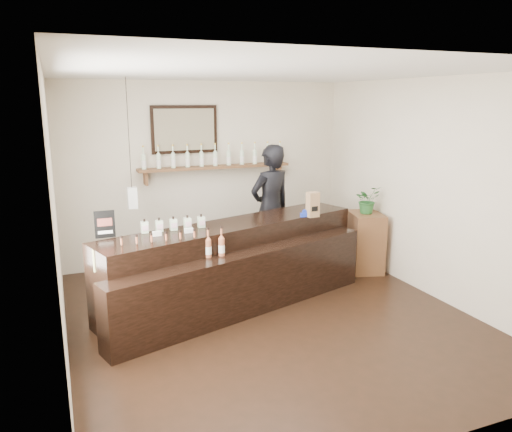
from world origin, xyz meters
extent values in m
plane|color=black|center=(0.00, 0.00, 0.00)|extent=(5.00, 5.00, 0.00)
plane|color=beige|center=(0.00, 2.50, 1.40)|extent=(4.50, 0.00, 4.50)
plane|color=beige|center=(0.00, -2.50, 1.40)|extent=(4.50, 0.00, 4.50)
plane|color=beige|center=(-2.25, 0.00, 1.40)|extent=(0.00, 5.00, 5.00)
plane|color=beige|center=(2.25, 0.00, 1.40)|extent=(0.00, 5.00, 5.00)
plane|color=white|center=(0.00, 0.00, 2.80)|extent=(5.00, 5.00, 0.00)
cube|color=brown|center=(0.10, 2.37, 1.50)|extent=(2.40, 0.25, 0.04)
cube|color=brown|center=(-0.98, 2.40, 1.38)|extent=(0.04, 0.20, 0.20)
cube|color=brown|center=(1.18, 2.40, 1.38)|extent=(0.04, 0.20, 0.20)
cube|color=black|center=(-0.35, 2.47, 2.08)|extent=(1.02, 0.04, 0.72)
cube|color=#4D4231|center=(-0.35, 2.44, 2.08)|extent=(0.92, 0.01, 0.62)
cube|color=white|center=(-1.30, 1.60, 1.25)|extent=(0.12, 0.12, 0.28)
cylinder|color=black|center=(-1.30, 1.60, 2.09)|extent=(0.01, 0.01, 1.41)
cylinder|color=silver|center=(-1.00, 2.37, 1.62)|extent=(0.07, 0.07, 0.20)
cone|color=silver|center=(-1.00, 2.37, 1.75)|extent=(0.07, 0.07, 0.05)
cylinder|color=silver|center=(-1.00, 2.37, 1.81)|extent=(0.02, 0.02, 0.07)
cylinder|color=gold|center=(-1.00, 2.37, 1.86)|extent=(0.03, 0.03, 0.02)
cylinder|color=white|center=(-1.00, 2.37, 1.60)|extent=(0.07, 0.07, 0.09)
cylinder|color=silver|center=(-0.78, 2.37, 1.62)|extent=(0.07, 0.07, 0.20)
cone|color=silver|center=(-0.78, 2.37, 1.75)|extent=(0.07, 0.07, 0.05)
cylinder|color=silver|center=(-0.78, 2.37, 1.81)|extent=(0.02, 0.02, 0.07)
cylinder|color=gold|center=(-0.78, 2.37, 1.86)|extent=(0.03, 0.03, 0.02)
cylinder|color=white|center=(-0.78, 2.37, 1.60)|extent=(0.07, 0.07, 0.09)
cylinder|color=silver|center=(-0.56, 2.37, 1.62)|extent=(0.07, 0.07, 0.20)
cone|color=silver|center=(-0.56, 2.37, 1.75)|extent=(0.07, 0.07, 0.05)
cylinder|color=silver|center=(-0.56, 2.37, 1.81)|extent=(0.02, 0.02, 0.07)
cylinder|color=gold|center=(-0.56, 2.37, 1.86)|extent=(0.03, 0.03, 0.02)
cylinder|color=white|center=(-0.56, 2.37, 1.60)|extent=(0.07, 0.07, 0.09)
cylinder|color=silver|center=(-0.34, 2.37, 1.62)|extent=(0.07, 0.07, 0.20)
cone|color=silver|center=(-0.34, 2.37, 1.75)|extent=(0.07, 0.07, 0.05)
cylinder|color=silver|center=(-0.34, 2.37, 1.81)|extent=(0.02, 0.02, 0.07)
cylinder|color=gold|center=(-0.34, 2.37, 1.86)|extent=(0.03, 0.03, 0.02)
cylinder|color=white|center=(-0.34, 2.37, 1.60)|extent=(0.07, 0.07, 0.09)
cylinder|color=silver|center=(-0.12, 2.37, 1.62)|extent=(0.07, 0.07, 0.20)
cone|color=silver|center=(-0.12, 2.37, 1.75)|extent=(0.07, 0.07, 0.05)
cylinder|color=silver|center=(-0.12, 2.37, 1.81)|extent=(0.02, 0.02, 0.07)
cylinder|color=gold|center=(-0.12, 2.37, 1.86)|extent=(0.03, 0.03, 0.02)
cylinder|color=white|center=(-0.12, 2.37, 1.60)|extent=(0.07, 0.07, 0.09)
cylinder|color=silver|center=(0.10, 2.37, 1.62)|extent=(0.07, 0.07, 0.20)
cone|color=silver|center=(0.10, 2.37, 1.75)|extent=(0.07, 0.07, 0.05)
cylinder|color=silver|center=(0.10, 2.37, 1.81)|extent=(0.02, 0.02, 0.07)
cylinder|color=gold|center=(0.10, 2.37, 1.86)|extent=(0.03, 0.03, 0.02)
cylinder|color=white|center=(0.10, 2.37, 1.60)|extent=(0.07, 0.07, 0.09)
cylinder|color=silver|center=(0.32, 2.37, 1.62)|extent=(0.07, 0.07, 0.20)
cone|color=silver|center=(0.32, 2.37, 1.75)|extent=(0.07, 0.07, 0.05)
cylinder|color=silver|center=(0.32, 2.37, 1.81)|extent=(0.02, 0.02, 0.07)
cylinder|color=gold|center=(0.32, 2.37, 1.86)|extent=(0.03, 0.03, 0.02)
cylinder|color=white|center=(0.32, 2.37, 1.60)|extent=(0.07, 0.07, 0.09)
cylinder|color=silver|center=(0.54, 2.37, 1.62)|extent=(0.07, 0.07, 0.20)
cone|color=silver|center=(0.54, 2.37, 1.75)|extent=(0.07, 0.07, 0.05)
cylinder|color=silver|center=(0.54, 2.37, 1.81)|extent=(0.02, 0.02, 0.07)
cylinder|color=gold|center=(0.54, 2.37, 1.86)|extent=(0.03, 0.03, 0.02)
cylinder|color=white|center=(0.54, 2.37, 1.60)|extent=(0.07, 0.07, 0.09)
cylinder|color=silver|center=(0.76, 2.37, 1.62)|extent=(0.07, 0.07, 0.20)
cone|color=silver|center=(0.76, 2.37, 1.75)|extent=(0.07, 0.07, 0.05)
cylinder|color=silver|center=(0.76, 2.37, 1.81)|extent=(0.02, 0.02, 0.07)
cylinder|color=gold|center=(0.76, 2.37, 1.86)|extent=(0.03, 0.03, 0.02)
cylinder|color=white|center=(0.76, 2.37, 1.60)|extent=(0.07, 0.07, 0.09)
cylinder|color=silver|center=(0.98, 2.37, 1.62)|extent=(0.07, 0.07, 0.20)
cone|color=silver|center=(0.98, 2.37, 1.75)|extent=(0.07, 0.07, 0.05)
cylinder|color=silver|center=(0.98, 2.37, 1.81)|extent=(0.02, 0.02, 0.07)
cylinder|color=gold|center=(0.98, 2.37, 1.86)|extent=(0.03, 0.03, 0.02)
cylinder|color=white|center=(0.98, 2.37, 1.60)|extent=(0.07, 0.07, 0.09)
cylinder|color=silver|center=(1.20, 2.37, 1.62)|extent=(0.07, 0.07, 0.20)
cone|color=silver|center=(1.20, 2.37, 1.75)|extent=(0.07, 0.07, 0.05)
cylinder|color=silver|center=(1.20, 2.37, 1.81)|extent=(0.02, 0.02, 0.07)
cylinder|color=gold|center=(1.20, 2.37, 1.86)|extent=(0.03, 0.03, 0.02)
cylinder|color=white|center=(1.20, 2.37, 1.60)|extent=(0.07, 0.07, 0.09)
cube|color=black|center=(-0.20, 0.70, 0.50)|extent=(3.63, 1.67, 1.01)
cube|color=black|center=(-0.20, 0.22, 0.38)|extent=(3.53, 1.36, 0.76)
cube|color=white|center=(-1.20, 0.47, 1.03)|extent=(0.10, 0.04, 0.05)
cube|color=white|center=(-0.83, 0.47, 1.03)|extent=(0.10, 0.04, 0.05)
cube|color=#D2D984|center=(-1.87, 0.22, 0.82)|extent=(0.12, 0.12, 0.12)
cube|color=#D2D984|center=(-1.87, 0.22, 0.94)|extent=(0.12, 0.12, 0.12)
cube|color=silver|center=(-1.31, 0.65, 1.07)|extent=(0.08, 0.08, 0.13)
cube|color=beige|center=(-1.31, 0.60, 1.07)|extent=(0.07, 0.00, 0.06)
cylinder|color=black|center=(-1.31, 0.65, 1.16)|extent=(0.02, 0.02, 0.03)
cube|color=silver|center=(-1.14, 0.65, 1.07)|extent=(0.08, 0.08, 0.13)
cube|color=beige|center=(-1.14, 0.60, 1.07)|extent=(0.07, 0.00, 0.06)
cylinder|color=black|center=(-1.14, 0.65, 1.16)|extent=(0.02, 0.02, 0.03)
cube|color=silver|center=(-0.97, 0.65, 1.07)|extent=(0.08, 0.08, 0.13)
cube|color=beige|center=(-0.97, 0.60, 1.07)|extent=(0.07, 0.00, 0.06)
cylinder|color=black|center=(-0.97, 0.65, 1.16)|extent=(0.02, 0.02, 0.03)
cube|color=silver|center=(-0.80, 0.65, 1.07)|extent=(0.08, 0.08, 0.13)
cube|color=beige|center=(-0.80, 0.60, 1.07)|extent=(0.07, 0.00, 0.06)
cylinder|color=black|center=(-0.80, 0.65, 1.16)|extent=(0.02, 0.02, 0.03)
cube|color=silver|center=(-0.63, 0.65, 1.07)|extent=(0.08, 0.08, 0.13)
cube|color=beige|center=(-0.63, 0.60, 1.07)|extent=(0.07, 0.00, 0.06)
cylinder|color=black|center=(-0.63, 0.65, 1.16)|extent=(0.02, 0.02, 0.03)
cylinder|color=#B15D3C|center=(-1.63, 0.22, 0.86)|extent=(0.07, 0.07, 0.20)
cone|color=#B15D3C|center=(-1.63, 0.22, 0.99)|extent=(0.07, 0.07, 0.05)
cylinder|color=#B15D3C|center=(-1.63, 0.22, 1.05)|extent=(0.02, 0.02, 0.07)
cylinder|color=black|center=(-1.63, 0.22, 1.10)|extent=(0.03, 0.03, 0.02)
cylinder|color=white|center=(-1.63, 0.22, 0.84)|extent=(0.07, 0.07, 0.09)
cylinder|color=#B15D3C|center=(-1.47, 0.22, 0.86)|extent=(0.07, 0.07, 0.20)
cone|color=#B15D3C|center=(-1.47, 0.22, 0.99)|extent=(0.07, 0.07, 0.05)
cylinder|color=#B15D3C|center=(-1.47, 0.22, 1.05)|extent=(0.02, 0.02, 0.07)
cylinder|color=black|center=(-1.47, 0.22, 1.10)|extent=(0.03, 0.03, 0.02)
cylinder|color=white|center=(-1.47, 0.22, 0.84)|extent=(0.07, 0.07, 0.09)
cylinder|color=#B15D3C|center=(-1.31, 0.22, 0.86)|extent=(0.07, 0.07, 0.20)
cone|color=#B15D3C|center=(-1.31, 0.22, 0.99)|extent=(0.07, 0.07, 0.05)
cylinder|color=#B15D3C|center=(-1.31, 0.22, 1.05)|extent=(0.02, 0.02, 0.07)
cylinder|color=black|center=(-1.31, 0.22, 1.10)|extent=(0.03, 0.03, 0.02)
cylinder|color=white|center=(-1.31, 0.22, 0.84)|extent=(0.07, 0.07, 0.09)
cylinder|color=#B15D3C|center=(-1.15, 0.22, 0.86)|extent=(0.07, 0.07, 0.20)
cone|color=#B15D3C|center=(-1.15, 0.22, 0.99)|extent=(0.07, 0.07, 0.05)
cylinder|color=#B15D3C|center=(-1.15, 0.22, 1.05)|extent=(0.02, 0.02, 0.07)
cylinder|color=black|center=(-1.15, 0.22, 1.10)|extent=(0.03, 0.03, 0.02)
cylinder|color=white|center=(-1.15, 0.22, 0.84)|extent=(0.07, 0.07, 0.09)
cylinder|color=#B15D3C|center=(-0.99, 0.22, 0.86)|extent=(0.07, 0.07, 0.20)
cone|color=#B15D3C|center=(-0.99, 0.22, 0.99)|extent=(0.07, 0.07, 0.05)
cylinder|color=#B15D3C|center=(-0.99, 0.22, 1.05)|extent=(0.02, 0.02, 0.07)
cylinder|color=black|center=(-0.99, 0.22, 1.10)|extent=(0.03, 0.03, 0.02)
cylinder|color=white|center=(-0.99, 0.22, 0.84)|extent=(0.07, 0.07, 0.09)
cylinder|color=#B15D3C|center=(-0.83, 0.22, 0.86)|extent=(0.07, 0.07, 0.20)
cone|color=#B15D3C|center=(-0.83, 0.22, 0.99)|extent=(0.07, 0.07, 0.05)
cylinder|color=#B15D3C|center=(-0.83, 0.22, 1.05)|extent=(0.02, 0.02, 0.07)
cylinder|color=black|center=(-0.83, 0.22, 1.10)|extent=(0.03, 0.03, 0.02)
cylinder|color=white|center=(-0.83, 0.22, 0.84)|extent=(0.07, 0.07, 0.09)
cylinder|color=#B15D3C|center=(-0.68, 0.22, 0.86)|extent=(0.07, 0.07, 0.20)
cone|color=#B15D3C|center=(-0.68, 0.22, 0.99)|extent=(0.07, 0.07, 0.05)
cylinder|color=#B15D3C|center=(-0.68, 0.22, 1.05)|extent=(0.02, 0.02, 0.07)
cylinder|color=black|center=(-0.68, 0.22, 1.10)|extent=(0.03, 0.03, 0.02)
cylinder|color=white|center=(-0.68, 0.22, 0.84)|extent=(0.07, 0.07, 0.09)
cylinder|color=#B15D3C|center=(-0.52, 0.22, 0.86)|extent=(0.07, 0.07, 0.20)
cone|color=#B15D3C|center=(-0.52, 0.22, 0.99)|extent=(0.07, 0.07, 0.05)
cylinder|color=#B15D3C|center=(-0.52, 0.22, 1.05)|extent=(0.02, 0.02, 0.07)
cylinder|color=black|center=(-0.52, 0.22, 1.10)|extent=(0.03, 0.03, 0.02)
cylinder|color=white|center=(-0.52, 0.22, 0.84)|extent=(0.07, 0.07, 0.09)
cube|color=black|center=(-1.75, 0.61, 1.16)|extent=(0.22, 0.02, 0.31)
cube|color=brown|center=(-1.75, 0.60, 1.19)|extent=(0.16, 0.00, 0.09)
cube|color=white|center=(-1.75, 0.60, 1.07)|extent=(0.16, 0.00, 0.04)
cube|color=#9D714C|center=(0.89, 0.66, 1.17)|extent=(0.16, 0.12, 0.33)
cube|color=black|center=(0.89, 0.60, 1.12)|extent=(0.09, 0.01, 0.07)
cube|color=#1931B5|center=(0.79, 0.69, 1.03)|extent=(0.12, 0.06, 0.05)
cylinder|color=#1931B5|center=(0.79, 0.69, 1.07)|extent=(0.07, 0.04, 0.06)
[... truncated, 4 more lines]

